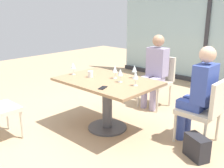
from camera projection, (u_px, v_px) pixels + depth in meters
ground_plane at (107, 128)px, 3.81m from camera, size 12.00×12.00×0.00m
window_wall_backdrop at (208, 30)px, 5.72m from camera, size 4.58×0.10×2.70m
dining_table_main at (107, 92)px, 3.66m from camera, size 1.36×0.93×0.73m
chair_far_right at (206, 108)px, 3.24m from camera, size 0.50×0.46×0.87m
chair_near_window at (158, 78)px, 4.58m from camera, size 0.46×0.51×0.87m
person_far_right at (199, 90)px, 3.26m from camera, size 0.39×0.34×1.26m
person_near_window at (155, 68)px, 4.45m from camera, size 0.34×0.39×1.26m
wine_glass_0 at (134, 69)px, 3.67m from camera, size 0.07×0.07×0.18m
wine_glass_1 at (136, 76)px, 3.31m from camera, size 0.07×0.07×0.18m
wine_glass_2 at (73, 66)px, 3.86m from camera, size 0.07×0.07×0.18m
wine_glass_3 at (115, 69)px, 3.65m from camera, size 0.07×0.07×0.18m
wine_glass_4 at (120, 73)px, 3.47m from camera, size 0.07×0.07×0.18m
coffee_cup at (90, 74)px, 3.74m from camera, size 0.08×0.08×0.09m
cell_phone_on_table at (103, 88)px, 3.24m from camera, size 0.12×0.16×0.01m
handbag_0 at (197, 147)px, 3.02m from camera, size 0.34×0.28×0.28m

